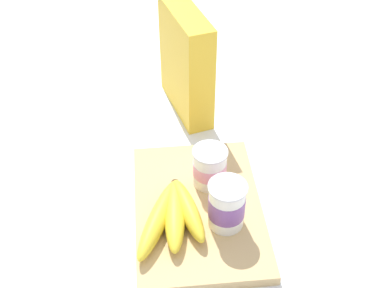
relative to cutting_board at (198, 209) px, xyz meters
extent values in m
plane|color=white|center=(0.00, 0.00, -0.01)|extent=(2.40, 2.40, 0.00)
cube|color=tan|center=(0.00, 0.00, 0.00)|extent=(0.34, 0.23, 0.02)
cube|color=yellow|center=(-0.33, 0.01, 0.11)|extent=(0.21, 0.11, 0.25)
cylinder|color=white|center=(-0.06, 0.03, 0.05)|extent=(0.06, 0.06, 0.08)
cylinder|color=pink|center=(-0.06, 0.03, 0.05)|extent=(0.06, 0.06, 0.03)
cylinder|color=silver|center=(-0.06, 0.03, 0.09)|extent=(0.07, 0.07, 0.00)
cylinder|color=white|center=(0.04, 0.04, 0.05)|extent=(0.06, 0.06, 0.09)
cylinder|color=#7A4C99|center=(0.04, 0.04, 0.05)|extent=(0.07, 0.07, 0.04)
cylinder|color=silver|center=(0.04, 0.04, 0.10)|extent=(0.07, 0.07, 0.00)
ellipsoid|color=yellow|center=(0.04, -0.08, 0.03)|extent=(0.19, 0.10, 0.04)
ellipsoid|color=yellow|center=(0.03, -0.05, 0.03)|extent=(0.17, 0.05, 0.04)
ellipsoid|color=yellow|center=(0.03, -0.02, 0.03)|extent=(0.16, 0.07, 0.04)
cylinder|color=brown|center=(-0.05, -0.04, 0.02)|extent=(0.01, 0.01, 0.02)
camera|label=1|loc=(0.62, -0.07, 0.71)|focal=47.11mm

